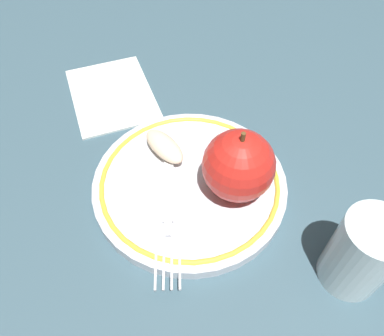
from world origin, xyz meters
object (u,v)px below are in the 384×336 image
at_px(plate, 192,183).
at_px(drinking_glass, 362,254).
at_px(apple_red_whole, 239,166).
at_px(apple_slice_front, 164,146).
at_px(fork, 168,212).
at_px(napkin_folded, 112,93).

height_order(plate, drinking_glass, drinking_glass).
distance_m(apple_red_whole, apple_slice_front, 0.11).
relative_size(apple_slice_front, fork, 0.41).
bearing_deg(apple_red_whole, plate, -129.80).
bearing_deg(drinking_glass, fork, -134.26).
bearing_deg(napkin_folded, fork, -2.10).
bearing_deg(napkin_folded, plate, 9.68).
bearing_deg(apple_red_whole, fork, -91.54).
height_order(drinking_glass, napkin_folded, drinking_glass).
xyz_separation_m(apple_red_whole, napkin_folded, (-0.24, -0.08, -0.06)).
bearing_deg(apple_slice_front, plate, -179.88).
xyz_separation_m(apple_red_whole, fork, (-0.00, -0.08, -0.04)).
bearing_deg(plate, fork, -54.77).
xyz_separation_m(apple_slice_front, fork, (0.08, -0.03, -0.01)).
bearing_deg(apple_slice_front, napkin_folded, -5.38).
height_order(fork, napkin_folded, fork).
xyz_separation_m(plate, apple_slice_front, (-0.05, -0.01, 0.02)).
xyz_separation_m(plate, apple_red_whole, (0.03, 0.04, 0.05)).
bearing_deg(drinking_glass, apple_slice_front, -153.54).
bearing_deg(napkin_folded, drinking_glass, 19.43).
bearing_deg(napkin_folded, apple_slice_front, 8.26).
xyz_separation_m(fork, napkin_folded, (-0.24, 0.01, -0.02)).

